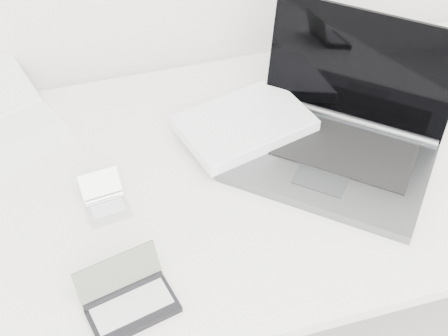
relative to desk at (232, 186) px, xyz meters
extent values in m
cube|color=white|center=(0.00, 0.00, 0.03)|extent=(1.60, 0.80, 0.03)
cylinder|color=silver|center=(0.75, 0.35, -0.33)|extent=(0.04, 0.04, 0.70)
cube|color=#5B5E61|center=(0.21, -0.04, 0.06)|extent=(0.51, 0.49, 0.02)
cube|color=black|center=(0.24, -0.01, 0.07)|extent=(0.36, 0.34, 0.00)
cube|color=black|center=(0.32, 0.09, 0.20)|extent=(0.35, 0.31, 0.26)
cylinder|color=#5B5E61|center=(0.30, 0.07, 0.07)|extent=(0.33, 0.28, 0.02)
cube|color=#383A3D|center=(0.17, -0.09, 0.07)|extent=(0.13, 0.13, 0.00)
cube|color=white|center=(0.06, 0.10, 0.08)|extent=(0.33, 0.26, 0.03)
cube|color=white|center=(0.06, 0.10, 0.10)|extent=(0.32, 0.25, 0.00)
cube|color=white|center=(-0.45, 0.23, 0.05)|extent=(0.27, 0.23, 0.02)
cube|color=silver|center=(-0.46, 0.25, 0.06)|extent=(0.22, 0.17, 0.00)
cube|color=silver|center=(-0.28, -0.04, 0.05)|extent=(0.09, 0.07, 0.01)
cube|color=#B7B7BB|center=(-0.28, -0.04, 0.06)|extent=(0.07, 0.04, 0.00)
cube|color=gray|center=(-0.28, 0.01, 0.08)|extent=(0.09, 0.05, 0.05)
cylinder|color=silver|center=(-0.28, -0.01, 0.06)|extent=(0.08, 0.02, 0.01)
cube|color=black|center=(-0.27, -0.29, 0.05)|extent=(0.17, 0.12, 0.01)
cube|color=#ABABAB|center=(-0.27, -0.28, 0.06)|extent=(0.15, 0.09, 0.00)
cube|color=#636C59|center=(-0.28, -0.23, 0.10)|extent=(0.16, 0.07, 0.07)
cylinder|color=black|center=(-0.28, -0.25, 0.06)|extent=(0.15, 0.05, 0.02)
camera|label=1|loc=(-0.28, -0.90, 1.03)|focal=50.00mm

